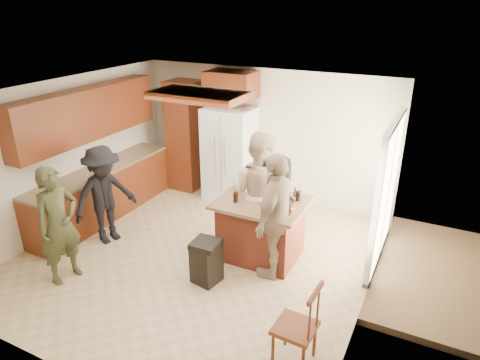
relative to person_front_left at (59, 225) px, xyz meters
The scene contains 12 objects.
person_front_left is the anchor object (origin of this frame).
person_behind_left 2.85m from the person_front_left, 43.19° to the left, with size 0.93×0.57×1.90m, color tan.
person_behind_right 3.12m from the person_front_left, 40.91° to the left, with size 0.75×0.49×1.54m, color black.
person_side_right 2.94m from the person_front_left, 28.58° to the left, with size 1.07×0.55×1.82m, color tan.
person_counter 1.06m from the person_front_left, 99.20° to the left, with size 1.04×0.48×1.61m, color black.
left_cabinetry 1.89m from the person_front_left, 117.62° to the left, with size 0.64×3.00×2.30m.
back_wall_units 3.51m from the person_front_left, 89.40° to the left, with size 1.80×0.60×2.45m.
refrigerator 3.49m from the person_front_left, 76.42° to the left, with size 0.90×0.76×1.80m.
kitchen_island 2.83m from the person_front_left, 37.66° to the left, with size 1.28×1.03×0.93m.
island_items 2.95m from the person_front_left, 33.51° to the left, with size 0.94×0.72×0.15m.
trash_bin 2.05m from the person_front_left, 23.99° to the left, with size 0.40×0.40×0.63m.
spindle_chair 3.43m from the person_front_left, ahead, with size 0.44×0.44×0.99m.
Camera 1 is at (3.07, -4.70, 3.64)m, focal length 32.00 mm.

